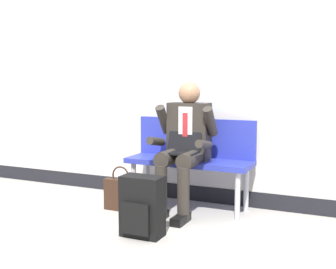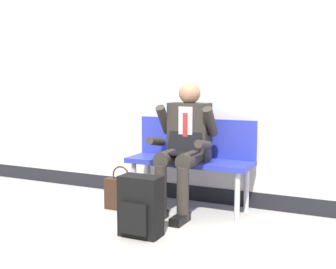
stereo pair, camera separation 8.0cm
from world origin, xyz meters
name	(u,v)px [view 1 (the left image)]	position (x,y,z in m)	size (l,w,h in m)	color
ground_plane	(145,217)	(0.00, 0.00, 0.00)	(18.00, 18.00, 0.00)	#9E9991
station_wall	(178,60)	(0.00, 0.78, 1.46)	(5.31, 0.14, 2.95)	silver
bench_with_person	(192,154)	(0.27, 0.49, 0.53)	(1.23, 0.42, 0.88)	#28339E
person_seated	(184,143)	(0.27, 0.30, 0.66)	(0.57, 0.70, 1.24)	#2D2823
backpack	(142,207)	(0.22, -0.47, 0.24)	(0.34, 0.22, 0.50)	black
handbag	(121,194)	(-0.31, 0.09, 0.16)	(0.34, 0.08, 0.44)	#331E14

